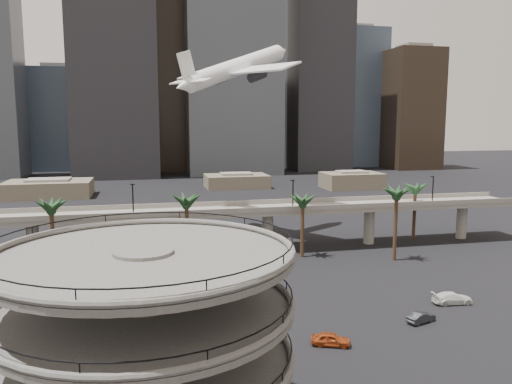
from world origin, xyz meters
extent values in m
cylinder|color=#524F4C|center=(-13.00, -4.00, 8.00)|extent=(4.40, 4.40, 16.50)
cylinder|color=#524F4C|center=(-13.00, -4.00, 7.78)|extent=(22.00, 22.00, 0.45)
torus|color=#524F4C|center=(-13.00, -4.00, 8.25)|extent=(22.20, 22.20, 0.50)
torus|color=black|center=(-13.00, -4.00, 9.05)|extent=(21.80, 21.80, 0.10)
cylinder|color=#524F4C|center=(-13.00, -4.00, 11.78)|extent=(22.00, 22.00, 0.45)
torus|color=#524F4C|center=(-13.00, -4.00, 12.25)|extent=(22.20, 22.20, 0.50)
torus|color=black|center=(-13.00, -4.00, 13.05)|extent=(21.80, 21.80, 0.10)
cylinder|color=#524F4C|center=(-13.00, -4.00, 15.78)|extent=(22.00, 22.00, 0.45)
torus|color=#524F4C|center=(-13.00, -4.00, 16.25)|extent=(22.20, 22.20, 0.50)
torus|color=black|center=(-13.00, -4.00, 17.05)|extent=(21.80, 21.80, 0.10)
cube|color=slate|center=(0.00, 55.00, 8.00)|extent=(130.00, 9.00, 0.90)
cube|color=slate|center=(0.00, 50.50, 8.90)|extent=(130.00, 0.30, 1.00)
cube|color=slate|center=(0.00, 59.50, 8.90)|extent=(130.00, 0.30, 1.00)
cylinder|color=slate|center=(-33.00, 55.00, 3.80)|extent=(2.20, 2.20, 8.00)
cylinder|color=slate|center=(-11.00, 55.00, 3.80)|extent=(2.20, 2.20, 8.00)
cylinder|color=slate|center=(11.00, 55.00, 3.80)|extent=(2.20, 2.20, 8.00)
cylinder|color=slate|center=(33.00, 55.00, 3.80)|extent=(2.20, 2.20, 8.00)
cylinder|color=slate|center=(55.00, 55.00, 3.80)|extent=(2.20, 2.20, 8.00)
cylinder|color=black|center=(-15.00, 51.00, 11.50)|extent=(0.24, 0.24, 6.00)
cylinder|color=black|center=(15.00, 51.00, 11.50)|extent=(0.24, 0.24, 6.00)
cylinder|color=black|center=(45.00, 51.00, 11.50)|extent=(0.24, 0.24, 6.00)
cylinder|color=#412C1C|center=(-6.00, 44.00, 6.08)|extent=(0.70, 0.70, 12.15)
ellipsoid|color=#1B3D1D|center=(-6.00, 44.00, 12.55)|extent=(4.40, 4.40, 2.00)
cylinder|color=#412C1C|center=(16.00, 48.00, 5.40)|extent=(0.70, 0.70, 10.80)
ellipsoid|color=#1B3D1D|center=(16.00, 48.00, 11.20)|extent=(4.40, 4.40, 2.00)
cylinder|color=#412C1C|center=(32.00, 42.00, 6.30)|extent=(0.70, 0.70, 12.60)
ellipsoid|color=#1B3D1D|center=(32.00, 42.00, 13.00)|extent=(4.40, 4.40, 2.00)
cylinder|color=#412C1C|center=(44.00, 56.00, 5.62)|extent=(0.70, 0.70, 11.25)
ellipsoid|color=#1B3D1D|center=(44.00, 56.00, 11.65)|extent=(4.40, 4.40, 2.00)
cylinder|color=#412C1C|center=(-28.00, 46.00, 5.85)|extent=(0.70, 0.70, 11.70)
ellipsoid|color=#1B3D1D|center=(-28.00, 46.00, 12.10)|extent=(4.40, 4.40, 2.00)
cube|color=#675C4C|center=(-45.00, 140.00, 2.75)|extent=(28.00, 18.00, 5.50)
cube|color=slate|center=(-45.00, 140.00, 5.90)|extent=(14.00, 9.00, 0.80)
cube|color=#675C4C|center=(22.00, 150.00, 2.50)|extent=(24.00, 16.00, 5.00)
cube|color=slate|center=(22.00, 150.00, 5.40)|extent=(12.00, 8.00, 0.80)
cube|color=#675C4C|center=(65.00, 138.00, 3.00)|extent=(22.00, 15.00, 6.00)
cube|color=slate|center=(65.00, 138.00, 6.40)|extent=(11.00, 7.50, 0.80)
cube|color=#3D4C5E|center=(-55.00, 245.00, 26.48)|extent=(30.00, 30.00, 52.96)
cube|color=slate|center=(-55.00, 245.00, 54.16)|extent=(16.50, 16.50, 2.40)
cube|color=black|center=(-25.00, 200.00, 60.69)|extent=(38.00, 30.00, 121.37)
cube|color=black|center=(5.00, 225.00, 49.65)|extent=(28.00, 26.00, 99.31)
cube|color=#42484E|center=(30.00, 205.00, 66.20)|extent=(45.00, 32.00, 132.41)
cube|color=#86735C|center=(55.00, 240.00, 23.17)|extent=(24.00, 24.00, 46.34)
cube|color=slate|center=(55.00, 240.00, 47.54)|extent=(13.20, 13.20, 2.40)
cube|color=black|center=(78.00, 215.00, 52.41)|extent=(30.00, 28.00, 104.82)
cube|color=#3D4C5E|center=(105.00, 235.00, 38.62)|extent=(34.00, 30.00, 77.24)
cube|color=slate|center=(105.00, 235.00, 78.44)|extent=(18.70, 16.50, 2.40)
cube|color=black|center=(130.00, 210.00, 32.00)|extent=(26.00, 26.00, 64.00)
cube|color=slate|center=(130.00, 210.00, 65.20)|extent=(14.30, 14.30, 2.40)
cube|color=#86735C|center=(18.00, 260.00, 20.96)|extent=(22.00, 22.00, 41.93)
cube|color=slate|center=(18.00, 260.00, 43.13)|extent=(12.10, 12.10, 2.40)
cylinder|color=white|center=(7.22, 67.37, 37.08)|extent=(25.18, 19.63, 12.10)
cone|color=white|center=(19.47, 76.22, 41.84)|extent=(5.82, 5.63, 4.58)
cone|color=white|center=(-5.03, 58.51, 32.33)|extent=(5.48, 5.23, 4.19)
cube|color=white|center=(6.58, 66.90, 36.19)|extent=(23.20, 28.63, 2.33)
cube|color=white|center=(-3.55, 59.58, 33.33)|extent=(7.95, 9.70, 0.98)
cube|color=white|center=(-4.24, 59.07, 36.07)|extent=(4.11, 3.11, 6.35)
cylinder|color=#222227|center=(4.03, 72.00, 34.98)|extent=(5.01, 4.42, 3.24)
cylinder|color=#222227|center=(10.62, 62.88, 34.98)|extent=(5.01, 4.42, 3.24)
imported|color=#A03E16|center=(7.53, 10.90, 0.76)|extent=(4.83, 3.27, 1.53)
imported|color=#222428|center=(21.25, 14.65, 0.68)|extent=(4.34, 2.67, 1.35)
imported|color=silver|center=(29.16, 19.71, 0.82)|extent=(5.84, 2.80, 1.64)
camera|label=1|loc=(-12.69, -40.20, 25.51)|focal=35.00mm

